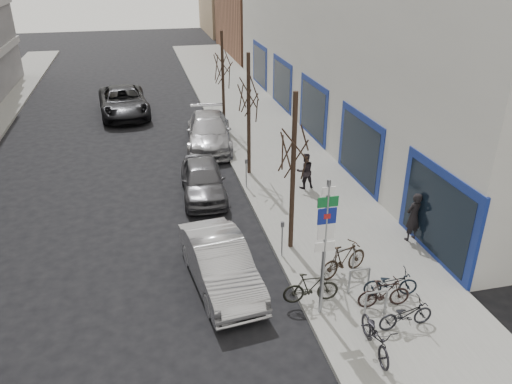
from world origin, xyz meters
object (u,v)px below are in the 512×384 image
meter_mid (246,170)px  parked_car_back (209,132)px  bike_mid_curb (391,281)px  tree_near (294,136)px  highway_sign_pole (325,241)px  bike_far_curb (406,312)px  tree_far (222,58)px  lane_car (123,102)px  tree_mid (249,86)px  pedestrian_near (413,217)px  parked_car_front (220,264)px  meter_front (282,235)px  parked_car_mid (203,179)px  bike_near_left (376,333)px  pedestrian_far (305,171)px  bike_rack (359,278)px  meter_back (224,130)px  bike_near_right (384,293)px  bike_mid_inner (311,287)px  bike_far_inner (344,259)px

meter_mid → parked_car_back: size_ratio=0.23×
bike_mid_curb → tree_near: bearing=41.8°
highway_sign_pole → meter_mid: (-0.25, 8.51, -1.54)m
meter_mid → bike_far_curb: meter_mid is taller
tree_far → lane_car: size_ratio=0.90×
bike_far_curb → lane_car: bearing=15.6°
tree_mid → pedestrian_near: bearing=-59.2°
parked_car_front → pedestrian_near: pedestrian_near is taller
meter_front → parked_car_mid: parked_car_mid is taller
bike_near_left → pedestrian_far: size_ratio=1.13×
bike_near_left → parked_car_mid: size_ratio=0.42×
bike_rack → pedestrian_near: bearing=38.3°
tree_mid → bike_mid_curb: (2.03, -9.74, -3.47)m
parked_car_mid → pedestrian_far: pedestrian_far is taller
meter_mid → parked_car_mid: bearing=-177.4°
meter_back → bike_near_left: size_ratio=0.71×
bike_near_left → bike_near_right: (0.99, 1.54, -0.08)m
bike_near_left → parked_car_mid: 10.55m
highway_sign_pole → tree_near: (0.20, 3.51, 1.65)m
bike_mid_inner → bike_near_right: bearing=-105.2°
bike_mid_curb → bike_far_curb: bike_mid_curb is taller
bike_mid_curb → parked_car_mid: size_ratio=0.37×
meter_back → parked_car_back: 0.78m
tree_near → parked_car_mid: bearing=115.2°
tree_near → tree_mid: (0.00, 6.50, 0.00)m
tree_mid → bike_mid_curb: tree_mid is taller
meter_back → parked_car_mid: bearing=-108.4°
tree_near → parked_car_mid: (-2.31, 4.91, -3.37)m
meter_front → lane_car: (-5.09, 17.98, -0.07)m
meter_back → tree_mid: bearing=-83.6°
meter_front → tree_far: bearing=88.1°
tree_far → parked_car_back: tree_far is taller
tree_mid → parked_car_mid: tree_mid is taller
meter_front → bike_rack: bearing=-55.5°
highway_sign_pole → meter_mid: highway_sign_pole is taller
parked_car_mid → lane_car: lane_car is taller
parked_car_front → bike_near_right: bearing=-35.2°
tree_mid → meter_back: 5.13m
bike_near_right → lane_car: bearing=23.5°
tree_mid → pedestrian_far: tree_mid is taller
tree_far → parked_car_back: 4.21m
tree_mid → meter_front: size_ratio=4.33×
tree_mid → tree_far: (0.00, 6.50, 0.00)m
highway_sign_pole → bike_mid_curb: 2.90m
bike_mid_curb → meter_back: bearing=20.0°
bike_far_inner → tree_near: bearing=9.1°
bike_rack → bike_far_inner: 0.95m
bike_rack → parked_car_front: size_ratio=0.50×
bike_far_inner → parked_car_front: size_ratio=0.40×
bike_mid_inner → pedestrian_near: bearing=-57.0°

